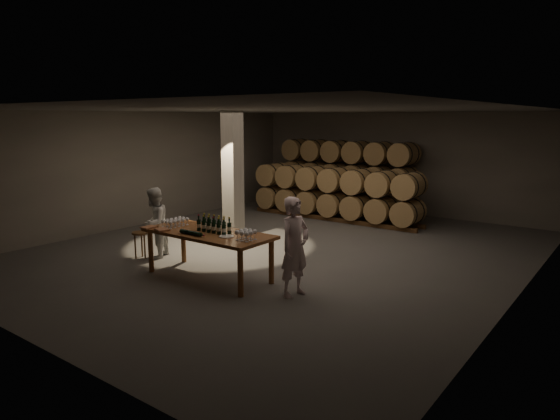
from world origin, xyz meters
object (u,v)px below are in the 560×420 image
Objects in this scene: plate at (226,236)px; person_man at (295,247)px; person_woman at (155,223)px; tasting_table at (208,237)px; stool at (140,237)px; notebook_near at (162,230)px; bottle_cluster at (214,226)px.

person_man is (1.33, 0.27, -0.05)m from plate.
person_man reaches higher than person_woman.
tasting_table is at bearing 55.89° from person_woman.
tasting_table is 4.44× the size of stool.
plate is 0.98× the size of notebook_near.
bottle_cluster is at bearing 57.57° from person_woman.
person_man is (1.77, 0.13, -0.15)m from bottle_cluster.
stool is 0.43m from person_woman.
notebook_near is 0.18× the size of person_woman.
person_woman is at bearing 171.19° from tasting_table.
notebook_near is at bearing -151.49° from bottle_cluster.
person_man is at bearing 1.63° from stool.
person_man is (4.03, 0.11, 0.38)m from stool.
plate is (0.45, -0.14, -0.10)m from bottle_cluster.
notebook_near reaches higher than stool.
notebook_near is 1.51m from stool.
plate is 2.74m from stool.
person_woman is (-3.82, 0.12, -0.09)m from person_man.
person_woman is at bearing 165.48° from notebook_near.
plate is 1.39m from notebook_near.
person_woman is (-1.15, 0.75, -0.14)m from notebook_near.
stool is (-2.15, 0.06, -0.32)m from tasting_table.
stool is (-2.26, 0.02, -0.53)m from bottle_cluster.
plate is 1.35m from person_man.
person_woman is (-2.05, 0.26, -0.24)m from bottle_cluster.
person_man is (1.88, 0.18, 0.07)m from tasting_table.
notebook_near is (-1.35, -0.35, 0.01)m from plate.
notebook_near is 2.74m from person_man.
tasting_table is 9.60× the size of plate.
plate is at bearing -3.35° from stool.
bottle_cluster is 0.47× the size of person_woman.
stool is at bearing 178.28° from tasting_table.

